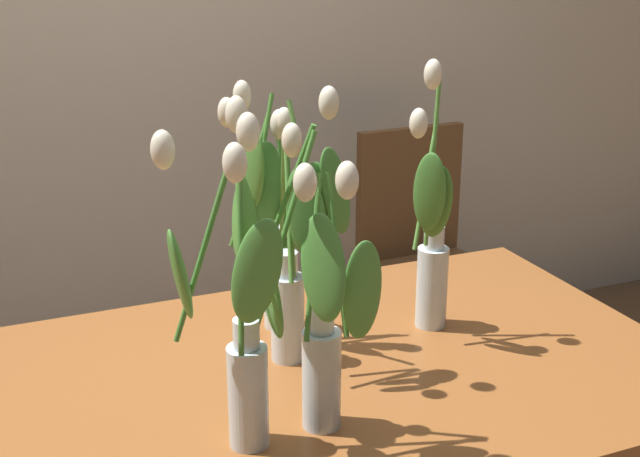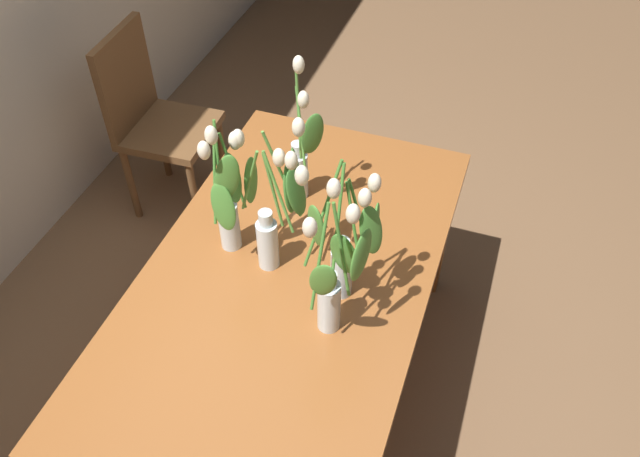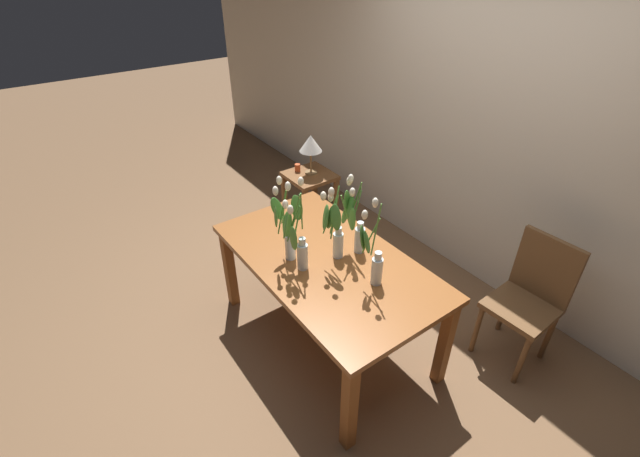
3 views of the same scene
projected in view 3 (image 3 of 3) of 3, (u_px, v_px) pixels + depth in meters
The scene contains 12 objects.
ground_plane at pixel (326, 336), 3.24m from camera, with size 18.00×18.00×0.00m, color brown.
room_wall_rear at pixel (492, 121), 3.23m from camera, with size 9.00×0.10×2.70m, color beige.
dining_table at pixel (327, 269), 2.88m from camera, with size 1.60×0.90×0.74m.
tulip_vase_0 at pixel (355, 225), 2.78m from camera, with size 0.19×0.14×0.55m.
tulip_vase_1 at pixel (286, 234), 2.73m from camera, with size 0.18×0.16×0.55m.
tulip_vase_2 at pixel (373, 259), 2.52m from camera, with size 0.13×0.16×0.59m.
tulip_vase_3 at pixel (337, 228), 2.70m from camera, with size 0.17×0.26×0.57m.
tulip_vase_4 at pixel (297, 237), 2.63m from camera, with size 0.22×0.23×0.58m.
dining_chair at pixel (531, 294), 2.85m from camera, with size 0.42×0.42×0.93m.
side_table at pixel (310, 185), 4.33m from camera, with size 0.44×0.44×0.55m.
table_lamp at pixel (311, 144), 4.11m from camera, with size 0.22×0.22×0.40m.
pillar_candle at pixel (298, 168), 4.30m from camera, with size 0.06×0.06×0.07m, color #CC4C23.
Camera 3 is at (1.79, -1.35, 2.47)m, focal length 24.19 mm.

